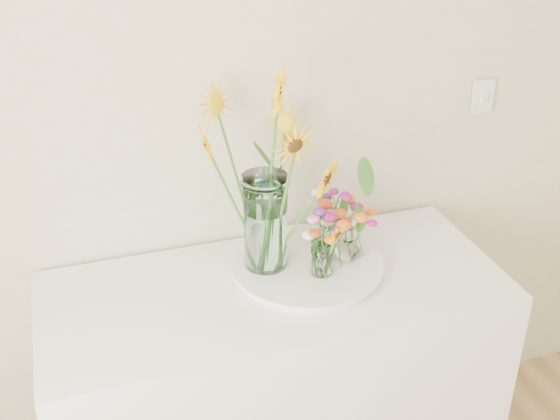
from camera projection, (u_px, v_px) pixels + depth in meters
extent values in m
cube|color=white|center=(276.00, 397.00, 2.33)|extent=(1.40, 0.60, 0.90)
cylinder|color=white|center=(307.00, 267.00, 2.18)|extent=(0.45, 0.45, 0.02)
cylinder|color=#C5FBEE|center=(266.00, 222.00, 2.09)|extent=(0.17, 0.17, 0.31)
cylinder|color=white|center=(322.00, 258.00, 2.09)|extent=(0.07, 0.07, 0.12)
cylinder|color=white|center=(330.00, 230.00, 2.23)|extent=(0.09, 0.09, 0.13)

